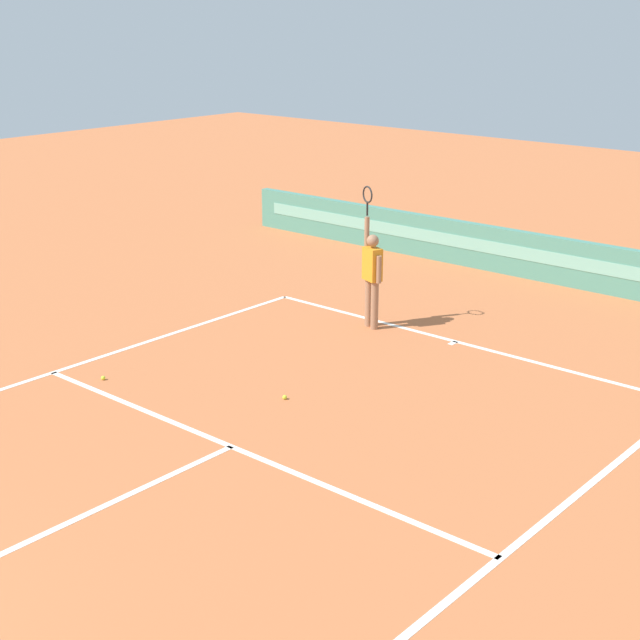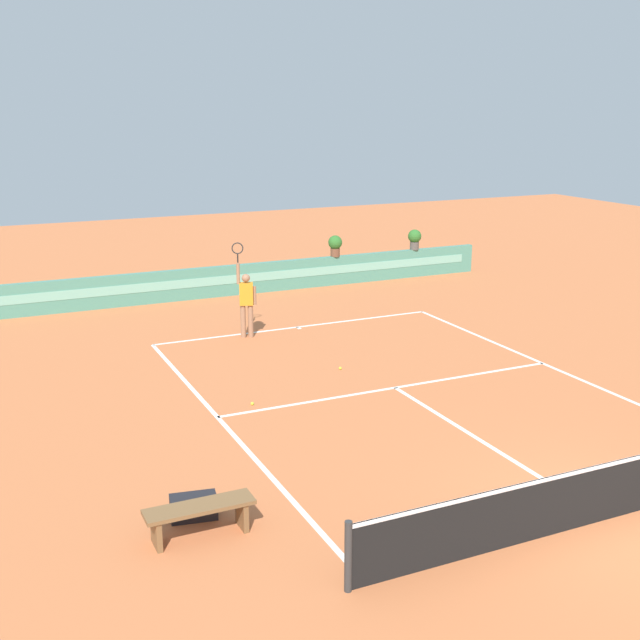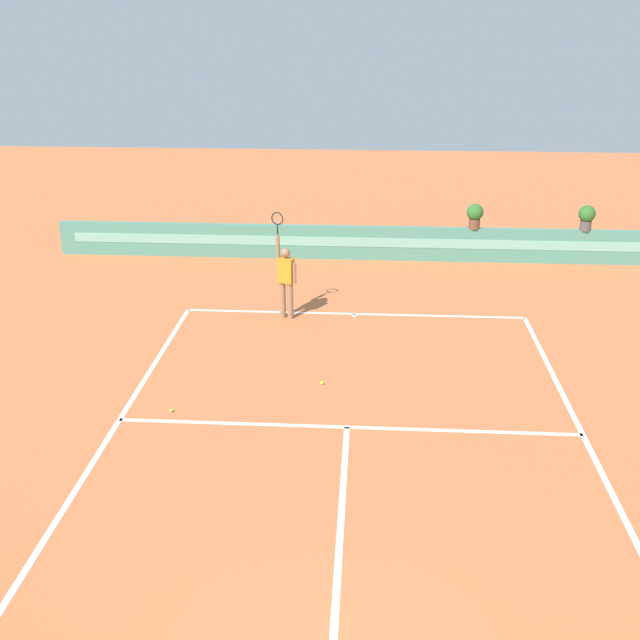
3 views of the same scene
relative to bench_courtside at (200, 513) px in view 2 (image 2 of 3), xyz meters
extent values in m
plane|color=#C66B3D|center=(5.75, 3.90, -0.38)|extent=(60.00, 60.00, 0.00)
cube|color=white|center=(5.75, 9.79, -0.37)|extent=(8.22, 0.10, 0.01)
cube|color=white|center=(5.75, 4.30, -0.37)|extent=(8.22, 0.10, 0.01)
cube|color=white|center=(5.75, 1.10, -0.37)|extent=(0.10, 6.40, 0.01)
cube|color=white|center=(1.64, 3.84, -0.37)|extent=(0.10, 11.89, 0.01)
cube|color=white|center=(9.86, 3.84, -0.37)|extent=(0.10, 11.89, 0.01)
cube|color=white|center=(5.75, 9.69, -0.37)|extent=(0.10, 0.20, 0.01)
cylinder|color=#333333|center=(1.34, -2.10, 0.12)|extent=(0.10, 0.10, 1.00)
cube|color=black|center=(5.75, -2.10, 0.10)|extent=(8.82, 0.02, 0.95)
cube|color=white|center=(5.75, -2.10, 0.54)|extent=(8.82, 0.03, 0.06)
cube|color=#4C8E7A|center=(5.75, 14.29, 0.12)|extent=(18.00, 0.20, 1.00)
cube|color=#7ABCA8|center=(5.75, 14.18, 0.17)|extent=(17.10, 0.01, 0.28)
cube|color=brown|center=(-0.64, 0.00, -0.15)|extent=(0.08, 0.40, 0.45)
cube|color=brown|center=(0.64, 0.00, -0.15)|extent=(0.08, 0.40, 0.45)
cube|color=brown|center=(0.00, 0.00, 0.10)|extent=(1.60, 0.44, 0.06)
cube|color=black|center=(0.07, 0.58, -0.20)|extent=(0.75, 0.48, 0.36)
cylinder|color=#9E7051|center=(4.22, 9.41, 0.07)|extent=(0.14, 0.14, 0.90)
cylinder|color=#9E7051|center=(4.03, 9.47, 0.07)|extent=(0.14, 0.14, 0.90)
cube|color=orange|center=(4.13, 9.44, 0.82)|extent=(0.41, 0.33, 0.60)
sphere|color=#9E7051|center=(4.13, 9.44, 1.25)|extent=(0.22, 0.22, 0.22)
cylinder|color=#9E7051|center=(3.94, 9.51, 1.37)|extent=(0.09, 0.09, 0.55)
cylinder|color=black|center=(3.94, 9.51, 1.79)|extent=(0.04, 0.04, 0.24)
torus|color=#262626|center=(3.94, 9.51, 2.05)|extent=(0.30, 0.13, 0.31)
cylinder|color=#9E7051|center=(4.34, 9.37, 0.77)|extent=(0.09, 0.09, 0.50)
sphere|color=#CCE033|center=(5.20, 5.94, -0.34)|extent=(0.07, 0.07, 0.07)
sphere|color=#CCE033|center=(2.50, 4.64, -0.34)|extent=(0.07, 0.07, 0.07)
cylinder|color=#514C47|center=(12.29, 14.29, 0.76)|extent=(0.32, 0.32, 0.28)
sphere|color=#2D6B28|center=(12.29, 14.29, 1.11)|extent=(0.48, 0.48, 0.48)
cylinder|color=brown|center=(9.11, 14.29, 0.76)|extent=(0.32, 0.32, 0.28)
sphere|color=#2D6B28|center=(9.11, 14.29, 1.11)|extent=(0.48, 0.48, 0.48)
camera|label=1|loc=(14.09, -3.56, 5.22)|focal=52.81mm
camera|label=2|loc=(-2.80, -10.17, 5.71)|focal=44.95mm
camera|label=3|loc=(6.04, -7.47, 6.43)|focal=42.63mm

